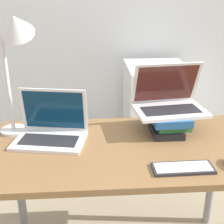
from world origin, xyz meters
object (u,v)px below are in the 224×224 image
(laptop_left, at_px, (51,130))
(wireless_keyboard, at_px, (183,168))
(desk_lamp, at_px, (15,40))
(laptop_on_books, at_px, (168,101))
(book_stack, at_px, (168,122))
(mini_fridge, at_px, (154,116))

(laptop_left, distance_m, wireless_keyboard, 0.67)
(desk_lamp, bearing_deg, laptop_left, -25.65)
(laptop_on_books, bearing_deg, book_stack, -99.39)
(laptop_left, distance_m, book_stack, 0.61)
(mini_fridge, bearing_deg, wireless_keyboard, -96.62)
(laptop_left, relative_size, mini_fridge, 0.44)
(laptop_left, relative_size, laptop_on_books, 0.98)
(laptop_on_books, relative_size, mini_fridge, 0.44)
(book_stack, height_order, laptop_on_books, laptop_on_books)
(laptop_on_books, bearing_deg, desk_lamp, -178.78)
(wireless_keyboard, height_order, mini_fridge, mini_fridge)
(laptop_left, distance_m, mini_fridge, 1.28)
(book_stack, xyz_separation_m, laptop_on_books, (0.01, 0.04, 0.10))
(laptop_left, height_order, laptop_on_books, laptop_on_books)
(laptop_left, xyz_separation_m, mini_fridge, (0.74, 0.98, -0.36))
(laptop_on_books, distance_m, mini_fridge, 1.01)
(laptop_on_books, height_order, desk_lamp, desk_lamp)
(mini_fridge, bearing_deg, laptop_on_books, -97.98)
(wireless_keyboard, relative_size, mini_fridge, 0.30)
(mini_fridge, bearing_deg, desk_lamp, -134.13)
(laptop_on_books, relative_size, desk_lamp, 0.60)
(laptop_left, xyz_separation_m, desk_lamp, (-0.14, 0.07, 0.44))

